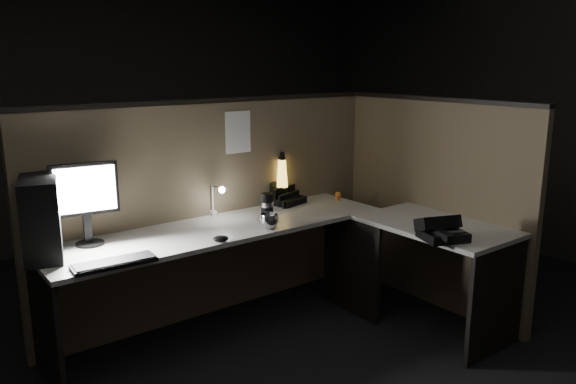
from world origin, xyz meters
TOP-DOWN VIEW (x-y plane):
  - floor at (0.00, 0.00)m, footprint 6.00×6.00m
  - room_shell at (0.00, 0.00)m, footprint 6.00×6.00m
  - partition_back at (0.00, 0.93)m, footprint 2.66×0.06m
  - partition_right at (1.33, 0.10)m, footprint 0.06×1.66m
  - desk at (0.18, 0.25)m, footprint 2.60×1.60m
  - pc_tower at (-1.22, 0.71)m, footprint 0.29×0.46m
  - monitor at (-0.96, 0.77)m, footprint 0.38×0.16m
  - keyboard at (-0.97, 0.34)m, footprint 0.44×0.17m
  - mouse at (-0.32, 0.34)m, footprint 0.11×0.10m
  - clip_lamp at (-0.06, 0.82)m, footprint 0.04×0.18m
  - organizer at (0.54, 0.85)m, footprint 0.29×0.27m
  - lava_lamp at (0.54, 0.88)m, footprint 0.10×0.10m
  - travel_mug at (0.15, 0.53)m, footprint 0.08×0.08m
  - steel_mug at (0.06, 0.39)m, footprint 0.14×0.14m
  - figurine at (0.92, 0.67)m, footprint 0.05×0.05m
  - pinned_paper at (0.17, 0.90)m, footprint 0.21×0.00m
  - desk_phone at (0.76, -0.42)m, footprint 0.31×0.31m

SIDE VIEW (x-z plane):
  - floor at x=0.00m, z-range 0.00..0.00m
  - desk at x=0.18m, z-range 0.22..0.95m
  - keyboard at x=-0.97m, z-range 0.73..0.75m
  - mouse at x=-0.32m, z-range 0.73..0.77m
  - partition_back at x=0.00m, z-range 0.00..1.50m
  - partition_right at x=1.33m, z-range 0.00..1.50m
  - organizer at x=0.54m, z-range 0.68..0.86m
  - figurine at x=0.92m, z-range 0.75..0.80m
  - steel_mug at x=0.06m, z-range 0.73..0.83m
  - desk_phone at x=0.76m, z-range 0.71..0.86m
  - travel_mug at x=0.15m, z-range 0.73..0.92m
  - clip_lamp at x=-0.06m, z-range 0.75..0.98m
  - lava_lamp at x=0.54m, z-range 0.70..1.08m
  - pc_tower at x=-1.22m, z-range 0.73..1.17m
  - monitor at x=-0.96m, z-range 0.78..1.26m
  - pinned_paper at x=0.17m, z-range 1.14..1.44m
  - room_shell at x=0.00m, z-range -1.38..4.62m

